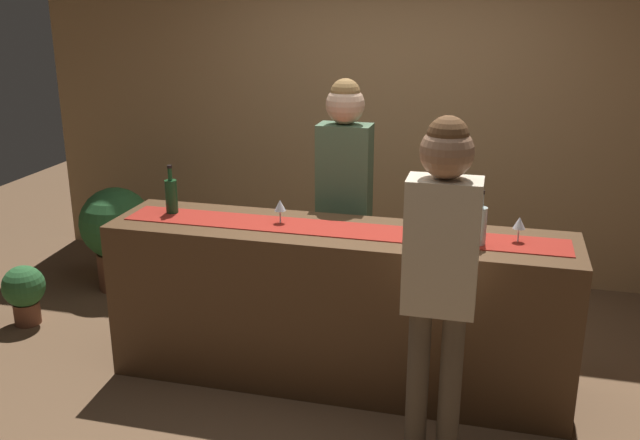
# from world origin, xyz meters

# --- Properties ---
(ground_plane) EXTENTS (10.00, 10.00, 0.00)m
(ground_plane) POSITION_xyz_m (0.00, 0.00, 0.00)
(ground_plane) COLOR brown
(back_wall) EXTENTS (6.00, 0.12, 2.90)m
(back_wall) POSITION_xyz_m (0.00, 1.90, 1.45)
(back_wall) COLOR tan
(back_wall) RESTS_ON ground
(bar_counter) EXTENTS (2.69, 0.60, 0.96)m
(bar_counter) POSITION_xyz_m (0.00, 0.00, 0.48)
(bar_counter) COLOR #543821
(bar_counter) RESTS_ON ground
(counter_runner_cloth) EXTENTS (2.56, 0.28, 0.01)m
(counter_runner_cloth) POSITION_xyz_m (0.00, 0.00, 0.97)
(counter_runner_cloth) COLOR maroon
(counter_runner_cloth) RESTS_ON bar_counter
(wine_bottle_clear) EXTENTS (0.07, 0.07, 0.30)m
(wine_bottle_clear) POSITION_xyz_m (0.79, -0.06, 1.08)
(wine_bottle_clear) COLOR #B2C6C1
(wine_bottle_clear) RESTS_ON bar_counter
(wine_bottle_green) EXTENTS (0.07, 0.07, 0.30)m
(wine_bottle_green) POSITION_xyz_m (-1.05, 0.05, 1.08)
(wine_bottle_green) COLOR #194723
(wine_bottle_green) RESTS_ON bar_counter
(wine_glass_near_customer) EXTENTS (0.07, 0.07, 0.14)m
(wine_glass_near_customer) POSITION_xyz_m (0.61, 0.07, 1.07)
(wine_glass_near_customer) COLOR silver
(wine_glass_near_customer) RESTS_ON bar_counter
(wine_glass_mid_counter) EXTENTS (0.07, 0.07, 0.14)m
(wine_glass_mid_counter) POSITION_xyz_m (-0.35, 0.03, 1.07)
(wine_glass_mid_counter) COLOR silver
(wine_glass_mid_counter) RESTS_ON bar_counter
(wine_glass_far_end) EXTENTS (0.07, 0.07, 0.14)m
(wine_glass_far_end) POSITION_xyz_m (0.99, 0.04, 1.07)
(wine_glass_far_end) COLOR silver
(wine_glass_far_end) RESTS_ON bar_counter
(bartender) EXTENTS (0.34, 0.25, 1.75)m
(bartender) POSITION_xyz_m (-0.09, 0.58, 1.09)
(bartender) COLOR #26262B
(bartender) RESTS_ON ground
(customer_sipping) EXTENTS (0.34, 0.24, 1.74)m
(customer_sipping) POSITION_xyz_m (0.63, -0.61, 1.09)
(customer_sipping) COLOR brown
(customer_sipping) RESTS_ON ground
(potted_plant_tall) EXTENTS (0.56, 0.56, 0.82)m
(potted_plant_tall) POSITION_xyz_m (-2.00, 0.94, 0.47)
(potted_plant_tall) COLOR brown
(potted_plant_tall) RESTS_ON ground
(potted_plant_small) EXTENTS (0.30, 0.30, 0.43)m
(potted_plant_small) POSITION_xyz_m (-2.31, 0.18, 0.25)
(potted_plant_small) COLOR brown
(potted_plant_small) RESTS_ON ground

